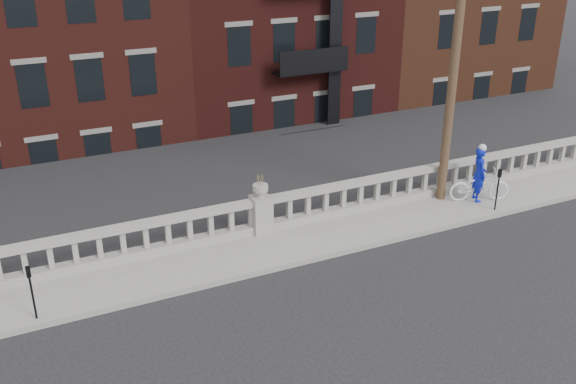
{
  "coord_description": "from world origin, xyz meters",
  "views": [
    {
      "loc": [
        -6.49,
        -11.41,
        8.67
      ],
      "look_at": [
        0.51,
        3.2,
        1.59
      ],
      "focal_mm": 40.0,
      "sensor_mm": 36.0,
      "label": 1
    }
  ],
  "objects": [
    {
      "name": "bicycle",
      "position": [
        7.18,
        2.94,
        0.66
      ],
      "size": [
        2.04,
        1.32,
        1.01
      ],
      "primitive_type": "imported",
      "rotation": [
        0.0,
        0.0,
        1.2
      ],
      "color": "white",
      "rests_on": "sidewalk"
    },
    {
      "name": "cyclist",
      "position": [
        7.14,
        2.99,
        1.05
      ],
      "size": [
        0.63,
        0.76,
        1.79
      ],
      "primitive_type": "imported",
      "rotation": [
        0.0,
        0.0,
        1.22
      ],
      "color": "#0B18AF",
      "rests_on": "sidewalk"
    },
    {
      "name": "sidewalk",
      "position": [
        0.0,
        3.0,
        0.07
      ],
      "size": [
        32.0,
        2.2,
        0.15
      ],
      "primitive_type": "cube",
      "color": "gray",
      "rests_on": "ground"
    },
    {
      "name": "parking_meter_c",
      "position": [
        7.17,
        2.15,
        1.0
      ],
      "size": [
        0.1,
        0.09,
        1.36
      ],
      "color": "black",
      "rests_on": "sidewalk"
    },
    {
      "name": "parking_meter_b",
      "position": [
        -6.37,
        2.15,
        1.0
      ],
      "size": [
        0.1,
        0.09,
        1.36
      ],
      "color": "black",
      "rests_on": "sidewalk"
    },
    {
      "name": "balustrade",
      "position": [
        0.0,
        3.95,
        0.64
      ],
      "size": [
        28.0,
        0.34,
        1.03
      ],
      "color": "gray",
      "rests_on": "sidewalk"
    },
    {
      "name": "utility_pole",
      "position": [
        6.2,
        3.6,
        5.24
      ],
      "size": [
        1.6,
        0.28,
        10.0
      ],
      "color": "#422D1E",
      "rests_on": "sidewalk"
    },
    {
      "name": "planter_pedestal",
      "position": [
        0.0,
        3.95,
        0.83
      ],
      "size": [
        0.55,
        0.55,
        1.76
      ],
      "color": "gray",
      "rests_on": "sidewalk"
    },
    {
      "name": "ground",
      "position": [
        0.0,
        0.0,
        0.0
      ],
      "size": [
        120.0,
        120.0,
        0.0
      ],
      "primitive_type": "plane",
      "color": "black",
      "rests_on": "ground"
    },
    {
      "name": "lower_level",
      "position": [
        0.56,
        23.04,
        2.63
      ],
      "size": [
        80.0,
        44.0,
        20.8
      ],
      "color": "#605E59",
      "rests_on": "ground"
    }
  ]
}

